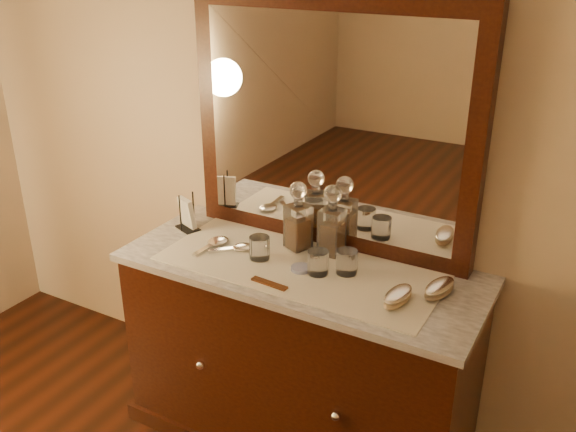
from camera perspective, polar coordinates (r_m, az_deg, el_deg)
The scene contains 18 objects.
dresser_cabinet at distance 2.70m, azimuth 1.06°, elevation -12.76°, with size 1.40×0.55×0.82m, color black.
dresser_plinth at distance 2.93m, azimuth 1.01°, elevation -18.57°, with size 1.46×0.59×0.08m, color black.
knob_left at distance 2.61m, azimuth -7.96°, elevation -13.26°, with size 0.04×0.04×0.04m, color silver.
knob_right at distance 2.37m, azimuth 4.35°, elevation -17.64°, with size 0.04×0.04×0.04m, color silver.
marble_top at distance 2.47m, azimuth 1.14°, elevation -4.81°, with size 1.44×0.59×0.03m, color silver.
mirror_frame at distance 2.48m, azimuth 3.94°, elevation 8.14°, with size 1.20×0.08×1.00m, color black.
mirror_glass at distance 2.45m, azimuth 3.60°, elevation 7.96°, with size 1.06×0.01×0.86m, color white.
lace_runner at distance 2.44m, azimuth 0.92°, elevation -4.66°, with size 1.10×0.45×0.00m, color beige.
pin_dish at distance 2.42m, azimuth 1.18°, elevation -4.78°, with size 0.08×0.08×0.01m, color silver.
comb at distance 2.32m, azimuth -1.71°, elevation -6.14°, with size 0.15×0.03×0.01m, color brown.
napkin_rack at distance 2.77m, azimuth -9.13°, elevation 0.09°, with size 0.13×0.10×0.17m.
decanter_left at distance 2.54m, azimuth 0.93°, elevation -0.62°, with size 0.11×0.11×0.29m.
decanter_right at distance 2.50m, azimuth 4.01°, elevation -1.04°, with size 0.09×0.09×0.29m.
brush_near at distance 2.24m, azimuth 9.93°, elevation -7.19°, with size 0.09×0.17×0.05m.
brush_far at distance 2.32m, azimuth 13.57°, elevation -6.40°, with size 0.11×0.18×0.05m.
hand_mirror_outer at distance 2.63m, azimuth -6.60°, elevation -2.40°, with size 0.09×0.21×0.02m.
hand_mirror_inner at distance 2.58m, azimuth -4.44°, elevation -2.86°, with size 0.17×0.17×0.02m.
tumblers at distance 2.41m, azimuth 1.77°, elevation -3.75°, with size 0.43×0.14×0.09m.
Camera 1 is at (1.01, 0.04, 2.02)m, focal length 39.19 mm.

